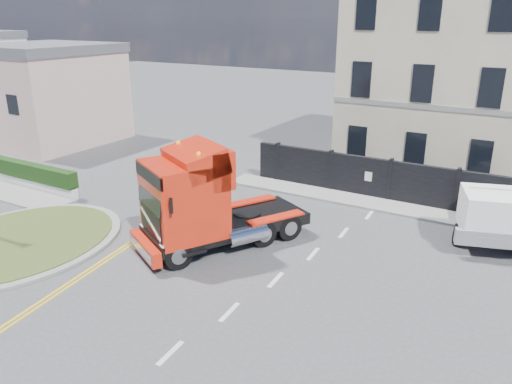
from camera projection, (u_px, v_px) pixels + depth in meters
The scene contains 11 objects.
ground at pixel (211, 255), 18.50m from camera, with size 120.00×120.00×0.00m, color #424244.
traffic_island at pixel (19, 242), 19.37m from camera, with size 6.80×6.80×0.17m.
hedge_wall at pixel (21, 173), 25.67m from camera, with size 8.00×0.55×1.35m.
pavement_side at pixel (3, 191), 25.01m from camera, with size 8.50×1.80×0.10m, color gray.
seaside_bldg_pink at pixel (48, 98), 34.34m from camera, with size 8.00×8.00×6.00m, color #CDAAA0.
seaside_bldg_cream at pixel (4, 93), 39.95m from camera, with size 9.00×8.00×5.00m, color beige.
hoarding_fence at pixel (446, 190), 22.35m from camera, with size 18.80×0.25×2.00m.
georgian_building at pixel (474, 66), 27.11m from camera, with size 12.30×10.30×12.80m.
pavement_far at pixel (426, 214), 22.20m from camera, with size 20.00×1.60×0.12m, color gray.
truck at pixel (200, 204), 18.49m from camera, with size 5.32×6.97×3.96m.
flatbed_pickup at pixel (494, 214), 19.05m from camera, with size 3.71×5.98×2.29m.
Camera 1 is at (9.87, -13.50, 8.42)m, focal length 35.00 mm.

